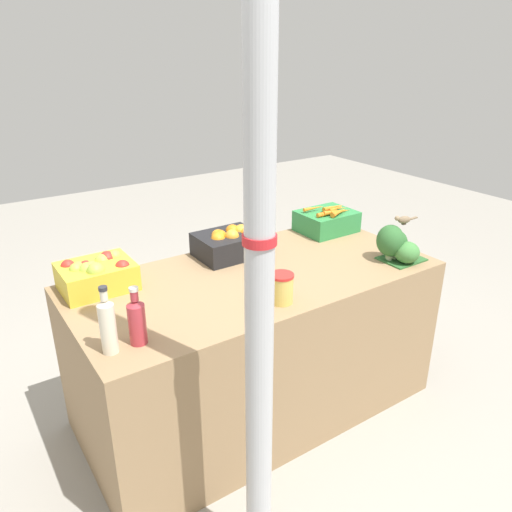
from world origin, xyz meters
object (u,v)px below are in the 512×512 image
at_px(broccoli_pile, 395,244).
at_px(juice_bottle_ruby, 137,320).
at_px(sparrow_bird, 403,220).
at_px(apple_crate, 96,274).
at_px(pickle_jar, 281,288).
at_px(juice_bottle_cloudy, 108,325).
at_px(orange_crate, 228,243).
at_px(support_pole, 259,269).
at_px(carrot_crate, 327,220).

relative_size(broccoli_pile, juice_bottle_ruby, 1.03).
relative_size(juice_bottle_ruby, sparrow_bird, 1.80).
bearing_deg(apple_crate, sparrow_bird, -20.64).
height_order(juice_bottle_ruby, pickle_jar, juice_bottle_ruby).
distance_m(juice_bottle_cloudy, pickle_jar, 0.77).
distance_m(apple_crate, pickle_jar, 0.87).
distance_m(orange_crate, pickle_jar, 0.59).
bearing_deg(sparrow_bird, orange_crate, -18.05).
xyz_separation_m(orange_crate, broccoli_pile, (0.69, -0.55, 0.02)).
bearing_deg(juice_bottle_ruby, pickle_jar, -3.47).
relative_size(support_pole, carrot_crate, 7.59).
height_order(juice_bottle_ruby, sparrow_bird, sparrow_bird).
height_order(carrot_crate, pickle_jar, carrot_crate).
xyz_separation_m(orange_crate, pickle_jar, (-0.08, -0.59, -0.01)).
height_order(orange_crate, pickle_jar, orange_crate).
bearing_deg(pickle_jar, juice_bottle_ruby, 176.53).
xyz_separation_m(support_pole, juice_bottle_cloudy, (-0.34, 0.49, -0.32)).
bearing_deg(pickle_jar, support_pole, -133.36).
bearing_deg(pickle_jar, broccoli_pile, 2.96).
height_order(support_pole, orange_crate, support_pole).
xyz_separation_m(support_pole, sparrow_bird, (1.25, 0.49, -0.22)).
distance_m(carrot_crate, pickle_jar, 0.98).
relative_size(orange_crate, carrot_crate, 1.00).
height_order(apple_crate, broccoli_pile, broccoli_pile).
xyz_separation_m(apple_crate, carrot_crate, (1.42, -0.00, -0.01)).
height_order(broccoli_pile, pickle_jar, broccoli_pile).
bearing_deg(apple_crate, carrot_crate, -0.14).
distance_m(support_pole, pickle_jar, 0.72).
relative_size(broccoli_pile, juice_bottle_cloudy, 0.91).
xyz_separation_m(support_pole, pickle_jar, (0.43, 0.45, -0.37)).
bearing_deg(support_pole, juice_bottle_cloudy, 124.39).
xyz_separation_m(apple_crate, juice_bottle_cloudy, (-0.13, -0.55, 0.04)).
bearing_deg(juice_bottle_cloudy, support_pole, -55.61).
bearing_deg(apple_crate, pickle_jar, -42.72).
bearing_deg(carrot_crate, support_pole, -139.35).
height_order(apple_crate, orange_crate, apple_crate).
relative_size(orange_crate, pickle_jar, 2.40).
bearing_deg(juice_bottle_cloudy, apple_crate, 77.11).
height_order(juice_bottle_cloudy, juice_bottle_ruby, juice_bottle_cloudy).
distance_m(broccoli_pile, pickle_jar, 0.77).
relative_size(apple_crate, orange_crate, 1.00).
xyz_separation_m(support_pole, carrot_crate, (1.21, 1.04, -0.37)).
height_order(orange_crate, carrot_crate, orange_crate).
distance_m(juice_bottle_ruby, sparrow_bird, 1.48).
bearing_deg(juice_bottle_cloudy, orange_crate, 33.07).
height_order(carrot_crate, sparrow_bird, sparrow_bird).
xyz_separation_m(apple_crate, orange_crate, (0.72, -0.00, -0.00)).
relative_size(apple_crate, juice_bottle_ruby, 1.38).
xyz_separation_m(apple_crate, sparrow_bird, (1.46, -0.55, 0.14)).
bearing_deg(carrot_crate, orange_crate, 179.72).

